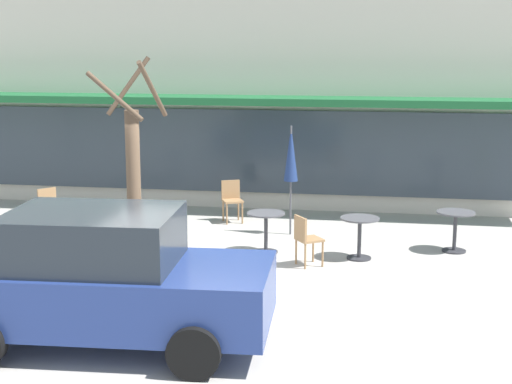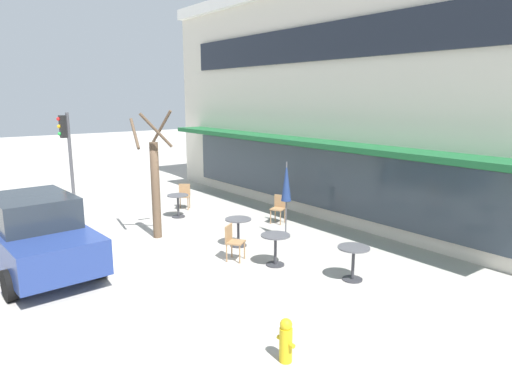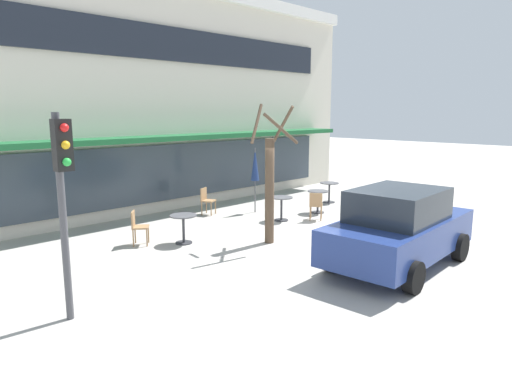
# 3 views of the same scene
# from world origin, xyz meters

# --- Properties ---
(ground_plane) EXTENTS (80.00, 80.00, 0.00)m
(ground_plane) POSITION_xyz_m (0.00, 0.00, 0.00)
(ground_plane) COLOR #ADA8A0
(building_facade) EXTENTS (17.34, 9.10, 7.77)m
(building_facade) POSITION_xyz_m (0.00, 9.97, 3.88)
(building_facade) COLOR beige
(building_facade) RESTS_ON ground
(cafe_table_near_wall) EXTENTS (0.70, 0.70, 0.76)m
(cafe_table_near_wall) POSITION_xyz_m (2.67, 2.11, 0.52)
(cafe_table_near_wall) COLOR #333338
(cafe_table_near_wall) RESTS_ON ground
(cafe_table_streetside) EXTENTS (0.70, 0.70, 0.76)m
(cafe_table_streetside) POSITION_xyz_m (-2.72, 2.37, 0.52)
(cafe_table_streetside) COLOR #333338
(cafe_table_streetside) RESTS_ON ground
(cafe_table_by_tree) EXTENTS (0.70, 0.70, 0.76)m
(cafe_table_by_tree) POSITION_xyz_m (0.96, 2.24, 0.52)
(cafe_table_by_tree) COLOR #333338
(cafe_table_by_tree) RESTS_ON ground
(cafe_table_mid_patio) EXTENTS (0.70, 0.70, 0.76)m
(cafe_table_mid_patio) POSITION_xyz_m (4.39, 2.89, 0.52)
(cafe_table_mid_patio) COLOR #333338
(cafe_table_mid_patio) RESTS_ON ground
(patio_umbrella_green_folded) EXTENTS (0.28, 0.28, 2.20)m
(patio_umbrella_green_folded) POSITION_xyz_m (1.23, 3.69, 1.63)
(patio_umbrella_green_folded) COLOR #4C4C51
(patio_umbrella_green_folded) RESTS_ON ground
(cafe_chair_0) EXTENTS (0.56, 0.56, 0.89)m
(cafe_chair_0) POSITION_xyz_m (-3.63, 3.10, 0.53)
(cafe_chair_0) COLOR #9E754C
(cafe_chair_0) RESTS_ON ground
(cafe_chair_1) EXTENTS (0.56, 0.56, 0.89)m
(cafe_chair_1) POSITION_xyz_m (1.76, 1.50, 0.53)
(cafe_chair_1) COLOR #9E754C
(cafe_chair_1) RESTS_ON ground
(cafe_chair_2) EXTENTS (0.53, 0.53, 0.89)m
(cafe_chair_2) POSITION_xyz_m (-0.15, 4.60, 0.53)
(cafe_chair_2) COLOR #9E754C
(cafe_chair_2) RESTS_ON ground
(parked_sedan) EXTENTS (4.29, 2.19, 1.76)m
(parked_sedan) POSITION_xyz_m (-0.43, -2.46, 0.88)
(parked_sedan) COLOR navy
(parked_sedan) RESTS_ON ground
(street_tree) EXTENTS (1.16, 1.16, 3.60)m
(street_tree) POSITION_xyz_m (-1.08, 0.83, 1.58)
(street_tree) COLOR brown
(street_tree) RESTS_ON ground
(traffic_light_pole) EXTENTS (0.26, 0.44, 3.40)m
(traffic_light_pole) POSITION_xyz_m (-6.69, 0.04, 2.30)
(traffic_light_pole) COLOR #47474C
(traffic_light_pole) RESTS_ON ground
(fire_hydrant) EXTENTS (0.36, 0.20, 0.71)m
(fire_hydrant) POSITION_xyz_m (5.88, -0.36, 0.35)
(fire_hydrant) COLOR gold
(fire_hydrant) RESTS_ON ground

